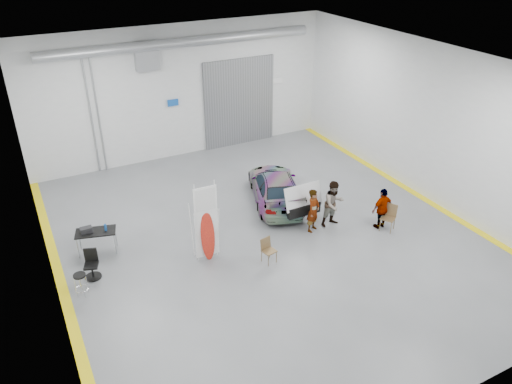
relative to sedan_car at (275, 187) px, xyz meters
name	(u,v)px	position (x,y,z in m)	size (l,w,h in m)	color
ground	(266,235)	(-1.49, -2.01, -0.62)	(16.00, 16.00, 0.00)	slate
room_shell	(243,105)	(-1.25, 0.21, 3.45)	(14.02, 16.18, 6.01)	silver
sedan_car	(275,187)	(0.00, 0.00, 0.00)	(1.75, 4.30, 1.25)	silver
person_a	(313,210)	(0.15, -2.45, 0.19)	(0.59, 0.39, 1.63)	#826547
person_b	(334,204)	(0.99, -2.47, 0.25)	(0.86, 0.66, 1.75)	slate
person_c	(382,208)	(2.43, -3.42, 0.16)	(0.91, 0.37, 1.57)	olive
surfboard_display	(207,229)	(-3.81, -2.31, 0.51)	(0.80, 0.23, 2.80)	white
folding_chair_near	(269,255)	(-2.15, -3.40, -0.36)	(0.47, 0.49, 0.84)	brown
folding_chair_far	(387,223)	(2.52, -3.66, -0.32)	(0.62, 0.74, 0.97)	brown
shop_stool	(81,285)	(-7.83, -2.30, -0.25)	(0.38, 0.38, 0.75)	black
work_table	(93,232)	(-7.01, -0.27, 0.19)	(1.41, 0.96, 1.05)	gray
office_chair	(91,266)	(-7.39, -1.55, -0.21)	(0.53, 0.55, 0.95)	black
trunk_lid	(302,193)	(0.00, -1.90, 0.64)	(1.45, 0.88, 0.04)	silver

